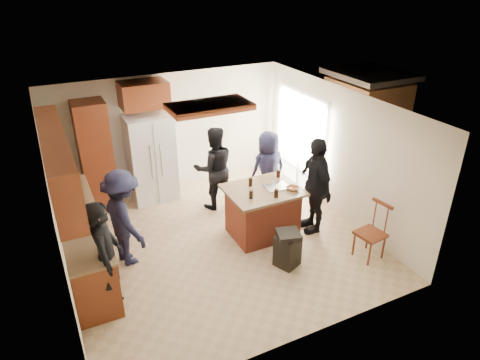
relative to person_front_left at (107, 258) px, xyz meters
name	(u,v)px	position (x,y,z in m)	size (l,w,h in m)	color
room_shell	(357,130)	(6.37, 2.48, -0.01)	(8.00, 5.20, 5.00)	tan
person_front_left	(107,258)	(0.00, 0.00, 0.00)	(0.64, 0.47, 1.74)	black
person_behind_left	(214,168)	(2.45, 2.04, -0.02)	(0.83, 0.51, 1.70)	black
person_behind_right	(268,169)	(3.46, 1.66, -0.09)	(0.77, 0.50, 1.57)	#1B1C36
person_side_right	(315,185)	(3.75, 0.48, 0.03)	(1.06, 0.54, 1.80)	black
person_counter	(124,218)	(0.45, 1.00, -0.05)	(1.06, 0.49, 1.65)	#191A32
left_cabinetry	(74,214)	(-0.25, 1.23, 0.08)	(0.64, 3.00, 2.30)	maroon
back_wall_units	(108,141)	(0.66, 3.03, 0.51)	(1.80, 0.60, 2.45)	maroon
refrigerator	(151,158)	(1.44, 2.95, 0.03)	(0.90, 0.76, 1.80)	white
kitchen_island	(262,211)	(2.82, 0.72, -0.40)	(1.28, 1.03, 0.93)	#983A27
island_items	(277,187)	(3.04, 0.62, 0.10)	(0.96, 0.72, 0.15)	silver
trash_bin	(288,248)	(2.75, -0.26, -0.55)	(0.44, 0.44, 0.63)	black
spindle_chair	(371,233)	(4.11, -0.66, -0.42)	(0.47, 0.47, 0.99)	maroon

